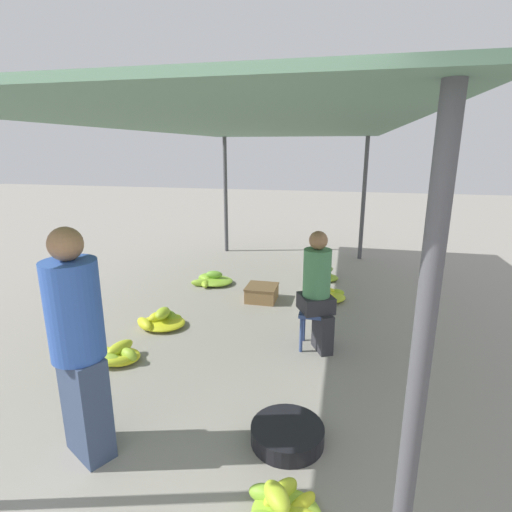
# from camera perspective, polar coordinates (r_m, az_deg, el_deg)

# --- Properties ---
(canopy_post_front_right) EXTENTS (0.08, 0.08, 2.41)m
(canopy_post_front_right) POSITION_cam_1_polar(r_m,az_deg,el_deg) (1.80, 21.78, -19.28)
(canopy_post_front_right) COLOR #4C4C51
(canopy_post_front_right) RESTS_ON ground
(canopy_post_back_left) EXTENTS (0.08, 0.08, 2.41)m
(canopy_post_back_left) POSITION_cam_1_polar(r_m,az_deg,el_deg) (8.58, -4.36, 8.56)
(canopy_post_back_left) COLOR #4C4C51
(canopy_post_back_left) RESTS_ON ground
(canopy_post_back_right) EXTENTS (0.08, 0.08, 2.41)m
(canopy_post_back_right) POSITION_cam_1_polar(r_m,az_deg,el_deg) (8.20, 15.11, 7.78)
(canopy_post_back_right) COLOR #4C4C51
(canopy_post_back_right) RESTS_ON ground
(canopy_tarp) EXTENTS (3.23, 7.06, 0.04)m
(canopy_tarp) POSITION_cam_1_polar(r_m,az_deg,el_deg) (4.94, -0.08, 17.95)
(canopy_tarp) COLOR #567A60
(canopy_tarp) RESTS_ON canopy_post_front_left
(vendor_foreground) EXTENTS (0.49, 0.49, 1.71)m
(vendor_foreground) POSITION_cam_1_polar(r_m,az_deg,el_deg) (3.07, -24.05, -11.40)
(vendor_foreground) COLOR #384766
(vendor_foreground) RESTS_ON ground
(stool) EXTENTS (0.34, 0.34, 0.45)m
(stool) POSITION_cam_1_polar(r_m,az_deg,el_deg) (4.55, 8.44, -8.76)
(stool) COLOR #384C84
(stool) RESTS_ON ground
(vendor_seated) EXTENTS (0.46, 0.46, 1.35)m
(vendor_seated) POSITION_cam_1_polar(r_m,az_deg,el_deg) (4.41, 8.85, -4.67)
(vendor_seated) COLOR #2D2D33
(vendor_seated) RESTS_ON ground
(basin_black) EXTENTS (0.56, 0.56, 0.14)m
(basin_black) POSITION_cam_1_polar(r_m,az_deg,el_deg) (3.36, 4.50, -24.03)
(basin_black) COLOR black
(basin_black) RESTS_ON ground
(banana_pile_left_0) EXTENTS (0.56, 0.49, 0.19)m
(banana_pile_left_0) POSITION_cam_1_polar(r_m,az_deg,el_deg) (4.58, -19.32, -13.29)
(banana_pile_left_0) COLOR #99C231
(banana_pile_left_0) RESTS_ON ground
(banana_pile_left_1) EXTENTS (0.63, 0.56, 0.25)m
(banana_pile_left_1) POSITION_cam_1_polar(r_m,az_deg,el_deg) (5.25, -13.38, -8.94)
(banana_pile_left_1) COLOR #A9C82E
(banana_pile_left_1) RESTS_ON ground
(banana_pile_left_2) EXTENTS (0.65, 0.60, 0.22)m
(banana_pile_left_2) POSITION_cam_1_polar(r_m,az_deg,el_deg) (6.69, -6.39, -3.43)
(banana_pile_left_2) COLOR #8DBD33
(banana_pile_left_2) RESTS_ON ground
(banana_pile_right_0) EXTENTS (0.55, 0.45, 0.23)m
(banana_pile_right_0) POSITION_cam_1_polar(r_m,az_deg,el_deg) (2.88, 4.27, -32.41)
(banana_pile_right_0) COLOR #B0CB2D
(banana_pile_right_0) RESTS_ON ground
(banana_pile_right_1) EXTENTS (0.41, 0.37, 0.26)m
(banana_pile_right_1) POSITION_cam_1_polar(r_m,az_deg,el_deg) (6.93, 10.02, -2.73)
(banana_pile_right_1) COLOR #7BB636
(banana_pile_right_1) RESTS_ON ground
(banana_pile_right_2) EXTENTS (0.56, 0.56, 0.19)m
(banana_pile_right_2) POSITION_cam_1_polar(r_m,az_deg,el_deg) (6.04, 10.02, -5.55)
(banana_pile_right_2) COLOR #7DB636
(banana_pile_right_2) RESTS_ON ground
(crate_near) EXTENTS (0.45, 0.45, 0.22)m
(crate_near) POSITION_cam_1_polar(r_m,az_deg,el_deg) (5.93, 0.83, -5.30)
(crate_near) COLOR olive
(crate_near) RESTS_ON ground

